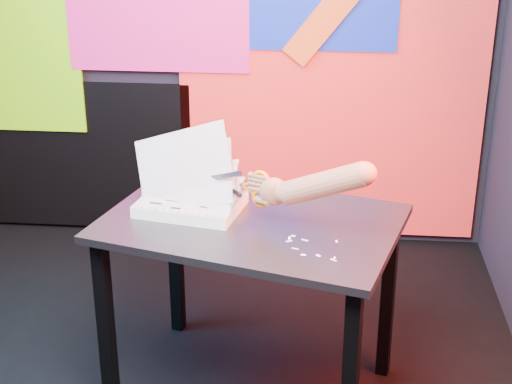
# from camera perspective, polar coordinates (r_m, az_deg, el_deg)

# --- Properties ---
(room) EXTENTS (3.01, 3.01, 2.71)m
(room) POSITION_cam_1_polar(r_m,az_deg,el_deg) (2.68, -8.57, 9.35)
(room) COLOR black
(room) RESTS_ON ground
(backdrop) EXTENTS (2.88, 0.05, 2.08)m
(backdrop) POSITION_cam_1_polar(r_m,az_deg,el_deg) (4.16, -2.73, 8.80)
(backdrop) COLOR red
(backdrop) RESTS_ON ground
(work_table) EXTENTS (1.21, 0.97, 0.75)m
(work_table) POSITION_cam_1_polar(r_m,az_deg,el_deg) (2.93, -0.35, -3.90)
(work_table) COLOR black
(work_table) RESTS_ON ground
(printout_stack) EXTENTS (0.44, 0.34, 0.35)m
(printout_stack) POSITION_cam_1_polar(r_m,az_deg,el_deg) (2.97, -4.80, -0.71)
(printout_stack) COLOR silver
(printout_stack) RESTS_ON work_table
(scissors) EXTENTS (0.23, 0.11, 0.14)m
(scissors) POSITION_cam_1_polar(r_m,az_deg,el_deg) (2.82, 0.04, 0.29)
(scissors) COLOR #9FA5C0
(scissors) RESTS_ON printout_stack
(hand_forearm) EXTENTS (0.44, 0.24, 0.23)m
(hand_forearm) POSITION_cam_1_polar(r_m,az_deg,el_deg) (2.70, 4.35, 0.52)
(hand_forearm) COLOR brown
(hand_forearm) RESTS_ON work_table
(paper_clippings) EXTENTS (0.18, 0.18, 0.00)m
(paper_clippings) POSITION_cam_1_polar(r_m,az_deg,el_deg) (2.69, 3.85, -4.03)
(paper_clippings) COLOR white
(paper_clippings) RESTS_ON work_table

